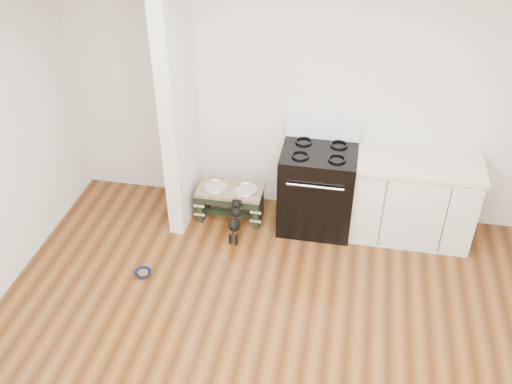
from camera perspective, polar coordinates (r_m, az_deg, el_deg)
name	(u,v)px	position (r m, az deg, el deg)	size (l,w,h in m)	color
ground	(254,384)	(4.79, -0.17, -18.64)	(5.00, 5.00, 0.00)	#43210C
room_shell	(254,224)	(3.61, -0.21, -3.25)	(5.00, 5.00, 5.00)	silver
partition_wall	(178,102)	(5.75, -7.79, 8.89)	(0.15, 0.80, 2.70)	silver
oven_range	(317,187)	(5.99, 6.14, 0.50)	(0.76, 0.69, 1.14)	black
cabinet_run	(413,198)	(6.05, 15.40, -0.61)	(1.24, 0.64, 0.91)	silver
dog_feeder	(230,197)	(6.16, -2.58, -0.52)	(0.70, 0.38, 0.40)	black
puppy	(235,219)	(5.91, -2.09, -2.76)	(0.12, 0.36, 0.43)	black
floor_bowl	(143,273)	(5.71, -11.23, -7.97)	(0.20, 0.20, 0.05)	#0B1D4E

